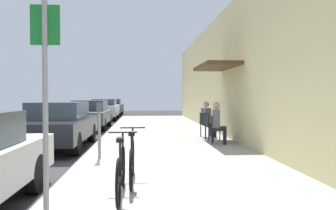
{
  "coord_description": "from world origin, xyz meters",
  "views": [
    {
      "loc": [
        1.46,
        -7.11,
        1.58
      ],
      "look_at": [
        2.51,
        6.25,
        1.24
      ],
      "focal_mm": 35.53,
      "sensor_mm": 36.0,
      "label": 1
    }
  ],
  "objects_px": {
    "parked_car_3": "(104,109)",
    "bicycle_1": "(132,161)",
    "seated_patron_2": "(207,118)",
    "cafe_chair_2": "(206,123)",
    "cafe_chair_1": "(210,125)",
    "parked_car_2": "(90,114)",
    "cafe_chair_0": "(216,127)",
    "parked_car_4": "(112,107)",
    "parking_meter": "(99,126)",
    "seated_patron_0": "(218,121)",
    "street_sign": "(45,91)",
    "bicycle_0": "(121,172)",
    "parked_car_1": "(58,124)"
  },
  "relations": [
    {
      "from": "bicycle_1",
      "to": "seated_patron_2",
      "type": "distance_m",
      "value": 6.65
    },
    {
      "from": "parked_car_1",
      "to": "cafe_chair_0",
      "type": "distance_m",
      "value": 4.86
    },
    {
      "from": "parking_meter",
      "to": "parked_car_1",
      "type": "bearing_deg",
      "value": 122.5
    },
    {
      "from": "parked_car_3",
      "to": "parked_car_4",
      "type": "bearing_deg",
      "value": 90.0
    },
    {
      "from": "parking_meter",
      "to": "seated_patron_0",
      "type": "height_order",
      "value": "parking_meter"
    },
    {
      "from": "street_sign",
      "to": "seated_patron_0",
      "type": "height_order",
      "value": "street_sign"
    },
    {
      "from": "parked_car_4",
      "to": "parked_car_2",
      "type": "bearing_deg",
      "value": -90.0
    },
    {
      "from": "cafe_chair_0",
      "to": "cafe_chair_2",
      "type": "xyz_separation_m",
      "value": [
        0.0,
        1.66,
        0.0
      ]
    },
    {
      "from": "parked_car_3",
      "to": "bicycle_1",
      "type": "bearing_deg",
      "value": -82.12
    },
    {
      "from": "cafe_chair_0",
      "to": "parked_car_3",
      "type": "bearing_deg",
      "value": 110.76
    },
    {
      "from": "seated_patron_2",
      "to": "cafe_chair_2",
      "type": "bearing_deg",
      "value": -162.38
    },
    {
      "from": "parked_car_3",
      "to": "bicycle_0",
      "type": "xyz_separation_m",
      "value": [
        2.25,
        -18.03,
        -0.26
      ]
    },
    {
      "from": "parking_meter",
      "to": "cafe_chair_0",
      "type": "bearing_deg",
      "value": 33.18
    },
    {
      "from": "bicycle_1",
      "to": "seated_patron_2",
      "type": "height_order",
      "value": "seated_patron_2"
    },
    {
      "from": "parked_car_4",
      "to": "bicycle_0",
      "type": "relative_size",
      "value": 2.57
    },
    {
      "from": "parked_car_3",
      "to": "cafe_chair_2",
      "type": "xyz_separation_m",
      "value": [
        4.85,
        -11.14,
        -0.11
      ]
    },
    {
      "from": "parked_car_4",
      "to": "bicycle_1",
      "type": "height_order",
      "value": "parked_car_4"
    },
    {
      "from": "parked_car_1",
      "to": "parked_car_3",
      "type": "distance_m",
      "value": 12.52
    },
    {
      "from": "cafe_chair_0",
      "to": "seated_patron_0",
      "type": "height_order",
      "value": "seated_patron_0"
    },
    {
      "from": "parked_car_4",
      "to": "seated_patron_2",
      "type": "xyz_separation_m",
      "value": [
        4.91,
        -16.42,
        0.09
      ]
    },
    {
      "from": "bicycle_1",
      "to": "cafe_chair_2",
      "type": "bearing_deg",
      "value": 68.08
    },
    {
      "from": "parked_car_3",
      "to": "seated_patron_2",
      "type": "xyz_separation_m",
      "value": [
        4.91,
        -11.12,
        0.08
      ]
    },
    {
      "from": "bicycle_0",
      "to": "bicycle_1",
      "type": "bearing_deg",
      "value": 79.87
    },
    {
      "from": "parked_car_2",
      "to": "seated_patron_2",
      "type": "relative_size",
      "value": 3.41
    },
    {
      "from": "street_sign",
      "to": "bicycle_1",
      "type": "height_order",
      "value": "street_sign"
    },
    {
      "from": "street_sign",
      "to": "seated_patron_2",
      "type": "xyz_separation_m",
      "value": [
        3.41,
        8.05,
        -0.82
      ]
    },
    {
      "from": "parked_car_1",
      "to": "parked_car_2",
      "type": "distance_m",
      "value": 6.23
    },
    {
      "from": "parking_meter",
      "to": "cafe_chair_2",
      "type": "distance_m",
      "value": 5.06
    },
    {
      "from": "parked_car_4",
      "to": "cafe_chair_0",
      "type": "xyz_separation_m",
      "value": [
        4.85,
        -18.1,
        -0.1
      ]
    },
    {
      "from": "parked_car_4",
      "to": "street_sign",
      "type": "xyz_separation_m",
      "value": [
        1.5,
        -24.46,
        0.92
      ]
    },
    {
      "from": "cafe_chair_0",
      "to": "seated_patron_0",
      "type": "bearing_deg",
      "value": -15.68
    },
    {
      "from": "bicycle_1",
      "to": "cafe_chair_1",
      "type": "height_order",
      "value": "bicycle_1"
    },
    {
      "from": "parked_car_2",
      "to": "cafe_chair_0",
      "type": "xyz_separation_m",
      "value": [
        4.85,
        -6.51,
        -0.09
      ]
    },
    {
      "from": "parked_car_1",
      "to": "cafe_chair_2",
      "type": "distance_m",
      "value": 5.05
    },
    {
      "from": "cafe_chair_2",
      "to": "parked_car_4",
      "type": "bearing_deg",
      "value": 106.45
    },
    {
      "from": "cafe_chair_2",
      "to": "parking_meter",
      "type": "bearing_deg",
      "value": -130.85
    },
    {
      "from": "street_sign",
      "to": "bicycle_1",
      "type": "xyz_separation_m",
      "value": [
        0.89,
        1.9,
        -1.16
      ]
    },
    {
      "from": "cafe_chair_0",
      "to": "seated_patron_0",
      "type": "distance_m",
      "value": 0.2
    },
    {
      "from": "cafe_chair_0",
      "to": "cafe_chair_2",
      "type": "distance_m",
      "value": 1.66
    },
    {
      "from": "parked_car_3",
      "to": "cafe_chair_0",
      "type": "xyz_separation_m",
      "value": [
        4.85,
        -12.8,
        -0.11
      ]
    },
    {
      "from": "cafe_chair_0",
      "to": "seated_patron_0",
      "type": "xyz_separation_m",
      "value": [
        0.06,
        -0.02,
        0.19
      ]
    },
    {
      "from": "cafe_chair_1",
      "to": "bicycle_0",
      "type": "bearing_deg",
      "value": -113.01
    },
    {
      "from": "street_sign",
      "to": "cafe_chair_1",
      "type": "xyz_separation_m",
      "value": [
        3.35,
        7.25,
        -1.02
      ]
    },
    {
      "from": "bicycle_0",
      "to": "seated_patron_0",
      "type": "distance_m",
      "value": 5.87
    },
    {
      "from": "street_sign",
      "to": "bicycle_1",
      "type": "bearing_deg",
      "value": 64.98
    },
    {
      "from": "parked_car_1",
      "to": "seated_patron_0",
      "type": "bearing_deg",
      "value": -3.39
    },
    {
      "from": "parked_car_4",
      "to": "parking_meter",
      "type": "height_order",
      "value": "parking_meter"
    },
    {
      "from": "parked_car_3",
      "to": "cafe_chair_1",
      "type": "height_order",
      "value": "parked_car_3"
    },
    {
      "from": "parked_car_4",
      "to": "bicycle_0",
      "type": "bearing_deg",
      "value": -84.49
    },
    {
      "from": "parked_car_3",
      "to": "street_sign",
      "type": "xyz_separation_m",
      "value": [
        1.5,
        -19.16,
        0.9
      ]
    }
  ]
}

